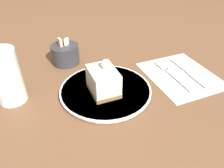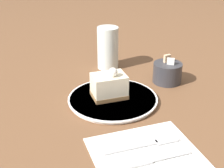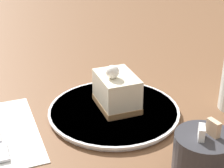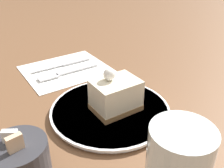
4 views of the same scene
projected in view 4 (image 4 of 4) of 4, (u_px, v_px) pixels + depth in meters
The scene contains 7 objects.
ground_plane at pixel (119, 123), 0.45m from camera, with size 4.00×4.00×0.00m, color brown.
plate at pixel (112, 110), 0.48m from camera, with size 0.23×0.23×0.01m.
cake_slice at pixel (116, 95), 0.45m from camera, with size 0.07×0.09×0.08m.
napkin at pixel (66, 69), 0.64m from camera, with size 0.20×0.23×0.00m.
fork at pixel (65, 73), 0.61m from camera, with size 0.04×0.16×0.00m.
knife at pixel (67, 63), 0.66m from camera, with size 0.03×0.16×0.00m.
sugar_bowl at pixel (19, 160), 0.33m from camera, with size 0.08×0.08×0.08m.
Camera 4 is at (-0.32, 0.16, 0.28)m, focal length 40.00 mm.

